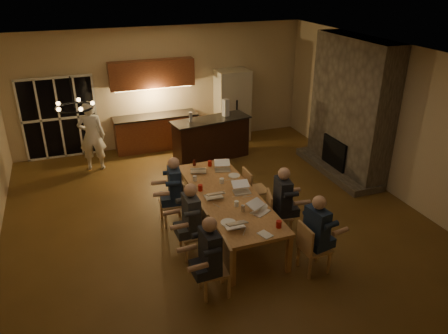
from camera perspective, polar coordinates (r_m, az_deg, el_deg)
The scene contains 43 objects.
floor at distance 8.67m, azimuth -0.75°, elevation -7.21°, with size 9.00×9.00×0.00m, color brown.
back_wall at distance 12.08m, azimuth -8.10°, elevation 10.25°, with size 8.00×0.04×3.20m, color #C3B18A.
right_wall at distance 9.94m, azimuth 21.72°, elevation 5.48°, with size 0.04×9.00×3.20m, color #C3B18A.
ceiling at distance 7.47m, azimuth -0.89°, elevation 14.18°, with size 8.00×9.00×0.04m, color white.
french_doors at distance 11.94m, azimuth -20.66°, elevation 5.95°, with size 1.86×0.08×2.10m, color black.
fireplace at distance 10.62m, azimuth 16.24°, elevation 7.45°, with size 0.58×2.50×3.20m, color #685E51.
kitchenette at distance 11.83m, azimuth -9.06°, elevation 7.86°, with size 2.24×0.68×2.40m, color brown, non-canonical shape.
refrigerator at distance 12.43m, azimuth 1.09°, elevation 8.04°, with size 0.90×0.68×2.00m, color beige.
dining_table at distance 8.25m, azimuth 0.48°, elevation -5.97°, with size 1.10×3.16×0.75m, color tan.
bar_island at distance 11.24m, azimuth -1.70°, elevation 3.68°, with size 2.01×0.68×1.08m, color black.
chair_left_near at distance 6.75m, azimuth -1.30°, elevation -13.20°, with size 0.44×0.44×0.89m, color tan, non-canonical shape.
chair_left_mid at distance 7.56m, azimuth -4.07°, elevation -8.59°, with size 0.44×0.44×0.89m, color tan, non-canonical shape.
chair_left_far at distance 8.51m, azimuth -6.81°, elevation -4.61°, with size 0.44×0.44×0.89m, color tan, non-canonical shape.
chair_right_near at distance 7.35m, azimuth 11.75°, elevation -10.23°, with size 0.44×0.44×0.89m, color tan, non-canonical shape.
chair_right_mid at distance 8.13m, azimuth 7.27°, elevation -6.13°, with size 0.44×0.44×0.89m, color tan, non-canonical shape.
chair_right_far at distance 8.95m, azimuth 4.20°, elevation -2.90°, with size 0.44×0.44×0.89m, color tan, non-canonical shape.
person_left_near at distance 6.57m, azimuth -1.81°, elevation -11.79°, with size 0.60×0.60×1.38m, color #22242C, non-canonical shape.
person_right_near at distance 7.23m, azimuth 11.92°, elevation -8.56°, with size 0.60×0.60×1.38m, color #1F2D4D, non-canonical shape.
person_left_mid at distance 7.44m, azimuth -4.26°, elevation -6.98°, with size 0.60×0.60×1.38m, color #3D4248, non-canonical shape.
person_right_mid at distance 8.02m, azimuth 7.62°, elevation -4.59°, with size 0.60×0.60×1.38m, color #22242C, non-canonical shape.
person_left_far at distance 8.40m, azimuth -6.42°, elevation -3.10°, with size 0.60×0.60×1.38m, color #1F2D4D, non-canonical shape.
standing_person at distance 11.00m, azimuth -16.89°, elevation 3.92°, with size 0.63×0.42×1.73m, color white.
chandelier at distance 6.68m, azimuth -18.97°, elevation 7.36°, with size 0.55×0.55×0.03m, color black.
laptop_a at distance 7.10m, azimuth 1.36°, elevation -6.97°, with size 0.32×0.28×0.23m, color silver, non-canonical shape.
laptop_b at distance 7.50m, azimuth 4.81°, elevation -5.18°, with size 0.32×0.28×0.23m, color silver, non-canonical shape.
laptop_c at distance 7.95m, azimuth -1.39°, elevation -3.22°, with size 0.32×0.28×0.23m, color silver, non-canonical shape.
laptop_d at distance 8.12m, azimuth 2.35°, elevation -2.62°, with size 0.32×0.28×0.23m, color silver, non-canonical shape.
laptop_e at distance 8.93m, azimuth -3.37°, elevation 0.05°, with size 0.32×0.28×0.23m, color silver, non-canonical shape.
laptop_f at distance 8.98m, azimuth -0.20°, elevation 0.23°, with size 0.32×0.28×0.23m, color silver, non-canonical shape.
mug_front at distance 7.69m, azimuth 1.63°, elevation -4.80°, with size 0.08×0.08×0.10m, color white.
mug_mid at distance 8.48m, azimuth -0.29°, elevation -1.81°, with size 0.09×0.09×0.10m, color white.
mug_back at distance 8.59m, azimuth -3.84°, elevation -1.47°, with size 0.08×0.08×0.10m, color white.
redcup_near at distance 7.15m, azimuth 7.17°, elevation -7.42°, with size 0.09×0.09×0.12m, color #B6130C.
redcup_mid at distance 8.20m, azimuth -3.11°, elevation -2.73°, with size 0.09×0.09×0.12m, color #B6130C.
redcup_far at distance 9.19m, azimuth -1.86°, elevation 0.48°, with size 0.08×0.08×0.12m, color #B6130C.
can_silver at distance 7.54m, azimuth 2.49°, elevation -5.42°, with size 0.07×0.07×0.12m, color #B2B2B7.
can_cola at distance 9.24m, azimuth -3.90°, elevation 0.56°, with size 0.06×0.06×0.12m, color #3F0F0C.
plate_near at distance 7.72m, azimuth 4.85°, elevation -5.13°, with size 0.24×0.24×0.02m, color white.
plate_left at distance 7.23m, azimuth 0.56°, elevation -7.27°, with size 0.26×0.26×0.02m, color white.
plate_far at distance 8.78m, azimuth 1.33°, elevation -1.12°, with size 0.24×0.24×0.02m, color white.
notepad at distance 6.98m, azimuth 5.40°, elevation -8.77°, with size 0.16×0.23×0.01m, color white.
bar_bottle at distance 10.87m, azimuth -4.37°, elevation 6.57°, with size 0.09×0.09×0.24m, color #99999E.
bar_blender at distance 11.22m, azimuth 0.22°, elevation 7.76°, with size 0.14×0.14×0.44m, color silver.
Camera 1 is at (-2.43, -6.93, 4.62)m, focal length 35.00 mm.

